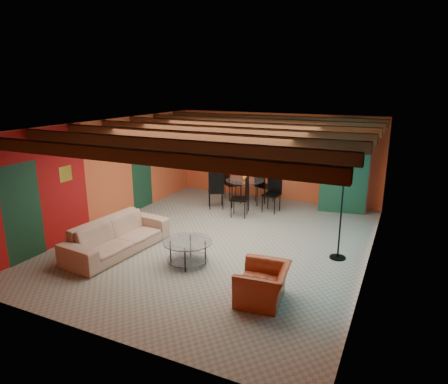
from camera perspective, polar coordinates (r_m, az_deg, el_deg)
The scene contains 11 objects.
room at distance 8.83m, azimuth -0.25°, elevation 7.46°, with size 6.52×8.01×2.71m.
sofa at distance 9.00m, azimuth -15.07°, elevation -6.14°, with size 2.46×0.96×0.72m, color #9E7965.
armchair at distance 6.89m, azimuth 5.63°, elevation -13.04°, with size 0.95×0.83×0.62m, color maroon.
coffee_table at distance 8.19m, azimuth -5.22°, elevation -8.64°, with size 1.01×1.01×0.51m, color white, non-canonical shape.
dining_table at distance 11.71m, azimuth 3.01°, elevation 0.54°, with size 2.23×2.23×1.16m, color white, non-canonical shape.
armoire at distance 11.85m, azimuth 17.11°, elevation 2.63°, with size 1.25×0.62×2.20m, color maroon.
floor_lamp at distance 8.48m, azimuth 16.52°, elevation -2.78°, with size 0.42×0.42×2.06m, color black, non-canonical shape.
ceiling_fan at distance 8.73m, azimuth -0.56°, elevation 7.36°, with size 1.50×1.50×0.44m, color #472614, non-canonical shape.
painting at distance 12.78m, azimuth 3.57°, elevation 6.69°, with size 1.05×0.03×0.65m, color black.
potted_plant at distance 11.64m, azimuth 17.63°, elevation 9.08°, with size 0.44×0.38×0.48m, color #26661E.
vase at distance 11.56m, azimuth 3.06°, elevation 3.74°, with size 0.17×0.17×0.17m, color orange.
Camera 1 is at (3.76, -7.78, 3.58)m, focal length 31.78 mm.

